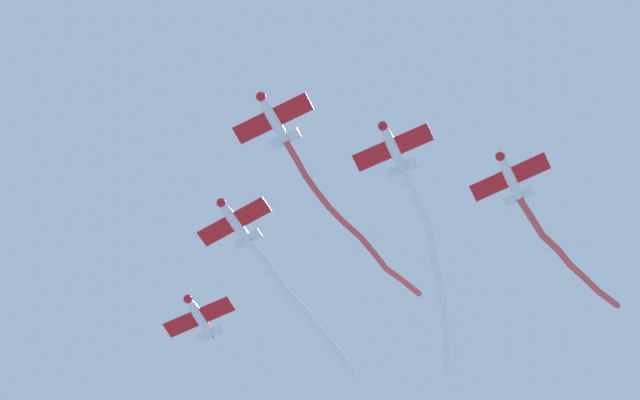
# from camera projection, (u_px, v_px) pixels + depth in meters

# --- Properties ---
(airplane_lead) EXTENTS (7.55, 5.61, 1.91)m
(airplane_lead) POSITION_uv_depth(u_px,v_px,m) (273.00, 118.00, 79.93)
(airplane_lead) COLOR white
(smoke_trail_lead) EXTENTS (4.47, 22.92, 3.96)m
(smoke_trail_lead) POSITION_uv_depth(u_px,v_px,m) (351.00, 226.00, 86.55)
(smoke_trail_lead) COLOR #DB4C4C
(airplane_left_wing) EXTENTS (7.60, 5.66, 1.91)m
(airplane_left_wing) POSITION_uv_depth(u_px,v_px,m) (393.00, 147.00, 81.14)
(airplane_left_wing) COLOR white
(smoke_trail_left_wing) EXTENTS (6.11, 22.38, 2.89)m
(smoke_trail_left_wing) POSITION_uv_depth(u_px,v_px,m) (434.00, 275.00, 85.79)
(smoke_trail_left_wing) COLOR white
(airplane_right_wing) EXTENTS (7.64, 5.71, 1.91)m
(airplane_right_wing) POSITION_uv_depth(u_px,v_px,m) (234.00, 221.00, 84.76)
(airplane_right_wing) COLOR white
(smoke_trail_right_wing) EXTENTS (3.29, 18.82, 1.61)m
(smoke_trail_right_wing) POSITION_uv_depth(u_px,v_px,m) (303.00, 309.00, 88.80)
(smoke_trail_right_wing) COLOR white
(airplane_slot) EXTENTS (7.55, 5.61, 1.91)m
(airplane_slot) POSITION_uv_depth(u_px,v_px,m) (510.00, 177.00, 82.09)
(airplane_slot) COLOR white
(smoke_trail_slot) EXTENTS (5.34, 18.75, 4.49)m
(smoke_trail_slot) POSITION_uv_depth(u_px,v_px,m) (566.00, 257.00, 88.01)
(smoke_trail_slot) COLOR #DB4C4C
(airplane_trail) EXTENTS (7.57, 5.63, 1.91)m
(airplane_trail) POSITION_uv_depth(u_px,v_px,m) (199.00, 317.00, 89.04)
(airplane_trail) COLOR white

